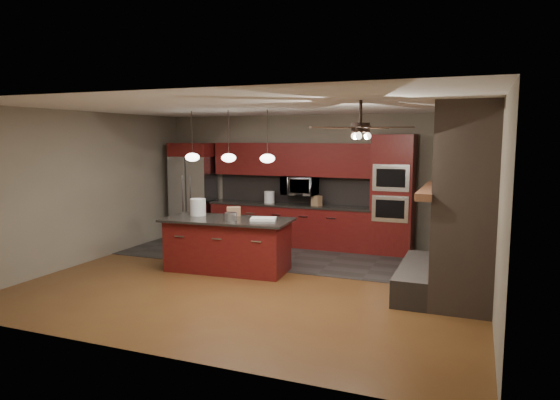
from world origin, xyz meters
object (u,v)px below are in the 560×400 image
at_px(microwave, 300,186).
at_px(white_bucket, 198,207).
at_px(paint_can, 231,216).
at_px(kitchen_island, 228,244).
at_px(counter_bucket, 269,197).
at_px(oven_tower, 393,195).
at_px(counter_box, 317,201).
at_px(paint_tray, 263,219).
at_px(cardboard_box, 234,211).
at_px(refrigerator, 194,191).

distance_m(microwave, white_bucket, 2.54).
xyz_separation_m(microwave, paint_can, (-0.35, -2.52, -0.31)).
height_order(kitchen_island, counter_bucket, counter_bucket).
xyz_separation_m(oven_tower, counter_bucket, (-2.66, 0.01, -0.16)).
distance_m(white_bucket, counter_box, 2.66).
xyz_separation_m(kitchen_island, paint_tray, (0.64, 0.10, 0.48)).
relative_size(microwave, paint_can, 3.58).
height_order(paint_can, counter_box, counter_box).
xyz_separation_m(oven_tower, microwave, (-1.98, 0.06, 0.11)).
height_order(paint_tray, cardboard_box, cardboard_box).
bearing_deg(kitchen_island, paint_can, -47.97).
height_order(white_bucket, cardboard_box, white_bucket).
bearing_deg(refrigerator, counter_box, 0.61).
height_order(refrigerator, white_bucket, refrigerator).
relative_size(oven_tower, paint_tray, 5.57).
distance_m(paint_can, counter_bucket, 2.49).
xyz_separation_m(white_bucket, counter_bucket, (0.47, 2.20, -0.04)).
bearing_deg(refrigerator, paint_can, -47.80).
bearing_deg(paint_can, kitchen_island, 135.89).
bearing_deg(cardboard_box, oven_tower, 12.35).
bearing_deg(oven_tower, white_bucket, -144.94).
distance_m(counter_bucket, counter_box, 1.09).
relative_size(oven_tower, cardboard_box, 9.71).
bearing_deg(paint_tray, counter_box, 65.99).
relative_size(oven_tower, counter_box, 11.28).
xyz_separation_m(counter_bucket, counter_box, (1.09, -0.05, -0.02)).
relative_size(microwave, counter_bucket, 2.85).
bearing_deg(kitchen_island, white_bucket, 164.57).
bearing_deg(counter_box, microwave, -168.88).
bearing_deg(paint_can, refrigerator, 132.20).
relative_size(refrigerator, paint_can, 10.72).
bearing_deg(paint_can, counter_bucket, 97.54).
xyz_separation_m(microwave, white_bucket, (-1.15, -2.25, -0.23)).
bearing_deg(paint_can, paint_tray, 24.25).
distance_m(oven_tower, counter_bucket, 2.66).
height_order(oven_tower, refrigerator, oven_tower).
xyz_separation_m(white_bucket, paint_tray, (1.30, -0.04, -0.13)).
bearing_deg(paint_tray, oven_tower, 33.56).
distance_m(refrigerator, white_bucket, 2.52).
distance_m(oven_tower, counter_box, 1.58).
xyz_separation_m(oven_tower, counter_box, (-1.56, -0.04, -0.19)).
bearing_deg(counter_bucket, oven_tower, -0.16).
xyz_separation_m(white_bucket, paint_can, (0.80, -0.27, -0.08)).
distance_m(oven_tower, paint_tray, 2.90).
height_order(refrigerator, kitchen_island, refrigerator).
relative_size(paint_can, cardboard_box, 0.83).
bearing_deg(refrigerator, cardboard_box, -43.92).
bearing_deg(cardboard_box, counter_box, 37.91).
distance_m(oven_tower, cardboard_box, 3.21).
height_order(kitchen_island, white_bucket, white_bucket).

